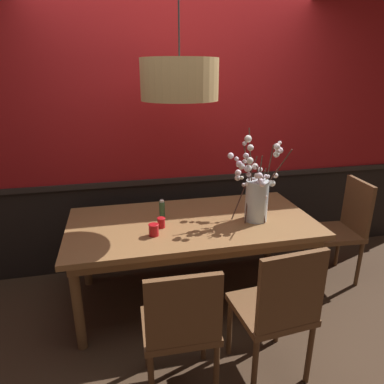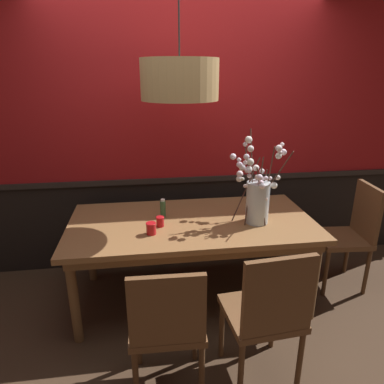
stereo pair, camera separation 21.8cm
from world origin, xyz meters
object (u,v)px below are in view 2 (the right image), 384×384
chair_far_side_left (155,205)px  pendant_lamp (180,80)px  chair_near_side_left (167,324)px  chair_far_side_right (204,203)px  vase_with_blossoms (257,197)px  condiment_bottle (163,208)px  candle_holder_nearer_edge (151,228)px  dining_table (192,229)px  chair_near_side_right (267,311)px  candle_holder_nearer_center (160,221)px  chair_head_east_end (350,231)px

chair_far_side_left → pendant_lamp: bearing=-78.4°
chair_near_side_left → chair_far_side_right: bearing=73.6°
vase_with_blossoms → condiment_bottle: size_ratio=4.71×
chair_near_side_left → candle_holder_nearer_edge: bearing=94.9°
chair_far_side_right → chair_far_side_left: (-0.54, 0.02, -0.00)m
dining_table → chair_far_side_right: bearing=73.8°
chair_near_side_right → dining_table: bearing=108.9°
pendant_lamp → chair_near_side_left: bearing=-101.2°
chair_near_side_right → candle_holder_nearer_center: (-0.58, 0.86, 0.24)m
pendant_lamp → candle_holder_nearer_edge: bearing=-138.1°
chair_near_side_left → vase_with_blossoms: bearing=46.8°
dining_table → chair_near_side_right: bearing=-71.1°
chair_near_side_right → vase_with_blossoms: vase_with_blossoms is taller
candle_holder_nearer_edge → pendant_lamp: bearing=41.9°
vase_with_blossoms → candle_holder_nearer_edge: size_ratio=8.11×
chair_head_east_end → vase_with_blossoms: bearing=-173.7°
chair_far_side_left → candle_holder_nearer_edge: (-0.06, -1.14, 0.26)m
chair_near_side_left → candle_holder_nearer_center: bearing=89.3°
chair_far_side_left → condiment_bottle: 0.88m
condiment_bottle → pendant_lamp: pendant_lamp is taller
dining_table → vase_with_blossoms: 0.60m
candle_holder_nearer_center → condiment_bottle: (0.03, 0.19, 0.03)m
chair_far_side_right → condiment_bottle: (-0.50, -0.81, 0.28)m
chair_far_side_left → chair_near_side_right: bearing=-72.4°
vase_with_blossoms → candle_holder_nearer_center: bearing=178.9°
condiment_bottle → dining_table: bearing=-25.5°
chair_far_side_right → condiment_bottle: chair_far_side_right is taller
chair_near_side_left → pendant_lamp: pendant_lamp is taller
chair_far_side_right → pendant_lamp: 1.62m
chair_head_east_end → chair_far_side_left: chair_head_east_end is taller
candle_holder_nearer_edge → condiment_bottle: bearing=71.1°
dining_table → chair_far_side_left: 0.99m
chair_far_side_left → chair_near_side_left: 1.86m
chair_near_side_left → candle_holder_nearer_center: (0.01, 0.85, 0.27)m
chair_far_side_right → chair_near_side_right: 1.86m
chair_near_side_left → candle_holder_nearer_edge: 0.78m
dining_table → candle_holder_nearer_edge: size_ratio=21.73×
candle_holder_nearer_edge → dining_table: bearing=31.0°
candle_holder_nearer_edge → condiment_bottle: condiment_bottle is taller
chair_far_side_left → pendant_lamp: pendant_lamp is taller
pendant_lamp → chair_near_side_right: bearing=-67.0°
chair_head_east_end → chair_near_side_right: bearing=-139.6°
chair_far_side_right → candle_holder_nearer_edge: bearing=-118.3°
chair_near_side_left → chair_near_side_right: (0.60, -0.01, 0.03)m
chair_far_side_left → condiment_bottle: bearing=-86.9°
chair_near_side_right → condiment_bottle: (-0.55, 1.05, 0.27)m
vase_with_blossoms → candle_holder_nearer_center: (-0.77, 0.02, -0.17)m
chair_far_side_right → pendant_lamp: size_ratio=1.02×
chair_near_side_right → condiment_bottle: chair_near_side_right is taller
chair_far_side_right → chair_near_side_left: 1.92m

